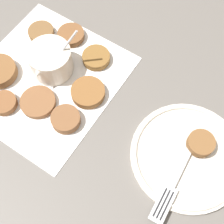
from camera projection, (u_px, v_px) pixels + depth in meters
The scene contains 13 objects.
ground_plane at pixel (37, 84), 0.73m from camera, with size 4.00×4.00×0.00m, color #605B56.
napkin at pixel (46, 79), 0.73m from camera, with size 0.40×0.38×0.00m.
sauce_bowl at pixel (51, 61), 0.71m from camera, with size 0.11×0.11×0.12m.
fritter_1 at pixel (38, 102), 0.70m from camera, with size 0.08×0.08×0.01m.
fritter_2 at pixel (41, 32), 0.78m from camera, with size 0.06×0.06×0.02m.
fritter_3 at pixel (88, 92), 0.70m from camera, with size 0.08×0.08×0.02m.
fritter_4 at pixel (96, 58), 0.74m from camera, with size 0.07×0.07×0.02m.
fritter_5 at pixel (4, 103), 0.69m from camera, with size 0.06×0.06×0.02m.
fritter_6 at pixel (66, 119), 0.67m from camera, with size 0.06×0.06×0.02m.
fritter_7 at pixel (71, 35), 0.77m from camera, with size 0.07×0.07×0.02m.
serving_plate at pixel (187, 155), 0.64m from camera, with size 0.24×0.24×0.02m.
fritter_on_plate at pixel (201, 143), 0.64m from camera, with size 0.06×0.06×0.02m.
fork at pixel (172, 186), 0.61m from camera, with size 0.20×0.05×0.00m.
Camera 1 is at (0.27, 0.30, 0.63)m, focal length 50.00 mm.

